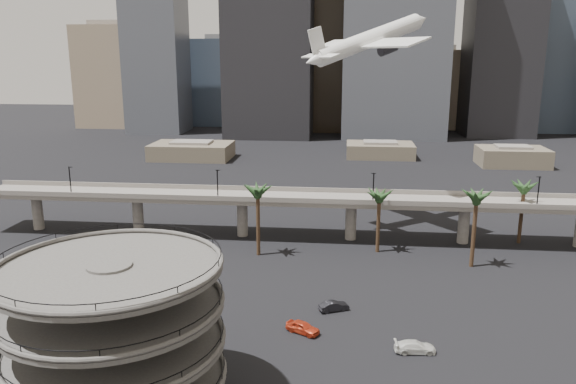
# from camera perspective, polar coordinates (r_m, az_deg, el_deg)

# --- Properties ---
(parking_ramp) EXTENTS (22.20, 22.20, 17.35)m
(parking_ramp) POSITION_cam_1_polar(r_m,az_deg,el_deg) (60.12, -17.26, -12.75)
(parking_ramp) COLOR #4A4745
(parking_ramp) RESTS_ON ground
(overpass) EXTENTS (130.00, 9.30, 14.70)m
(overpass) POSITION_cam_1_polar(r_m,az_deg,el_deg) (112.32, 0.83, -1.05)
(overpass) COLOR slate
(overpass) RESTS_ON ground
(palm_trees) EXTENTS (54.40, 18.40, 14.00)m
(palm_trees) POSITION_cam_1_polar(r_m,az_deg,el_deg) (104.31, 12.30, -0.29)
(palm_trees) COLOR #402D1B
(palm_trees) RESTS_ON ground
(low_buildings) EXTENTS (135.00, 27.50, 6.80)m
(low_buildings) POSITION_cam_1_polar(r_m,az_deg,el_deg) (198.28, 5.08, 4.07)
(low_buildings) COLOR #66594B
(low_buildings) RESTS_ON ground
(skyline) EXTENTS (269.00, 86.00, 112.35)m
(skyline) POSITION_cam_1_polar(r_m,az_deg,el_deg) (270.35, 7.34, 14.71)
(skyline) COLOR gray
(skyline) RESTS_ON ground
(airborne_jet) EXTENTS (27.49, 26.23, 12.52)m
(airborne_jet) POSITION_cam_1_polar(r_m,az_deg,el_deg) (119.63, 8.27, 15.02)
(airborne_jet) COLOR white
(airborne_jet) RESTS_ON ground
(car_a) EXTENTS (5.03, 3.87, 1.60)m
(car_a) POSITION_cam_1_polar(r_m,az_deg,el_deg) (76.78, 1.51, -13.57)
(car_a) COLOR red
(car_a) RESTS_ON ground
(car_b) EXTENTS (4.62, 3.22, 1.44)m
(car_b) POSITION_cam_1_polar(r_m,az_deg,el_deg) (83.01, 4.67, -11.47)
(car_b) COLOR black
(car_b) RESTS_ON ground
(car_c) EXTENTS (5.27, 2.51, 1.48)m
(car_c) POSITION_cam_1_polar(r_m,az_deg,el_deg) (74.05, 12.78, -15.09)
(car_c) COLOR silver
(car_c) RESTS_ON ground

